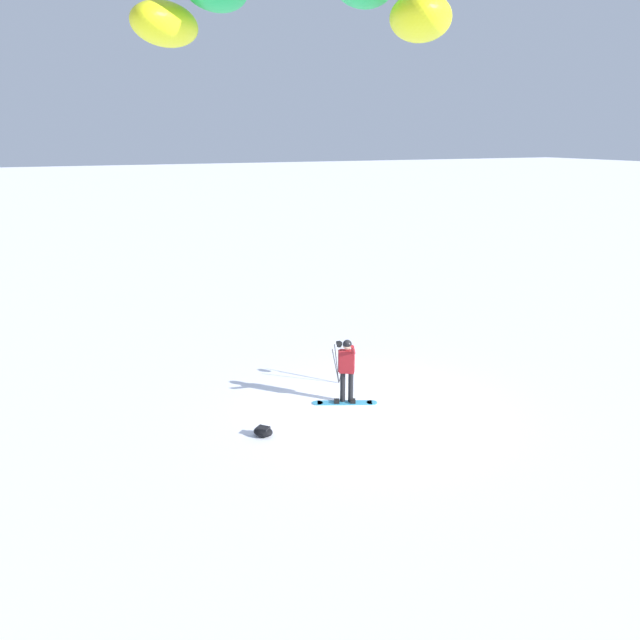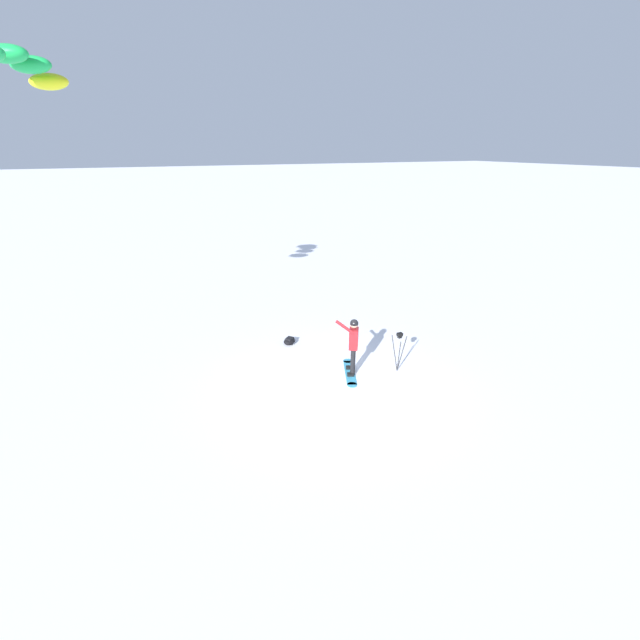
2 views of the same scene
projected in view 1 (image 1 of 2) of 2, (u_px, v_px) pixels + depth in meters
The scene contains 5 objects.
ground_plane at pixel (371, 409), 16.88m from camera, with size 300.00×300.00×0.00m, color white.
snowboarder at pixel (347, 364), 17.02m from camera, with size 0.48×0.79×1.82m.
snowboard at pixel (345, 402), 17.26m from camera, with size 1.66×0.90×0.10m.
gear_bag_large at pixel (263, 431), 15.33m from camera, with size 0.60×0.61×0.24m.
camera_tripod at pixel (339, 353), 18.43m from camera, with size 0.55×0.44×1.28m.
Camera 1 is at (-7.75, -13.53, 7.03)m, focal length 35.54 mm.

